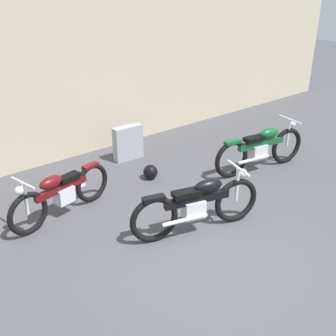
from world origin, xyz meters
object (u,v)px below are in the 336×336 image
object	(u,v)px
motorcycle_black	(198,204)
motorcycle_green	(261,148)
helmet	(150,172)
motorcycle_maroon	(61,193)
stone_marker	(128,143)

from	to	relation	value
motorcycle_black	motorcycle_green	xyz separation A→B (m)	(2.48, 0.82, 0.01)
helmet	motorcycle_maroon	size ratio (longest dim) A/B	0.15
helmet	motorcycle_green	xyz separation A→B (m)	(1.97, -1.07, 0.33)
stone_marker	motorcycle_black	size ratio (longest dim) A/B	0.35
motorcycle_maroon	motorcycle_black	xyz separation A→B (m)	(1.43, -1.70, 0.04)
helmet	motorcycle_green	distance (m)	2.27
motorcycle_maroon	motorcycle_black	size ratio (longest dim) A/B	0.93
motorcycle_maroon	motorcycle_black	bearing A→B (deg)	117.51
stone_marker	motorcycle_maroon	world-z (taller)	motorcycle_maroon
stone_marker	motorcycle_maroon	size ratio (longest dim) A/B	0.38
stone_marker	motorcycle_maroon	xyz separation A→B (m)	(-2.15, -1.25, 0.06)
helmet	motorcycle_black	size ratio (longest dim) A/B	0.14
motorcycle_green	helmet	bearing A→B (deg)	161.87
stone_marker	motorcycle_maroon	distance (m)	2.48
helmet	motorcycle_green	bearing A→B (deg)	-28.47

